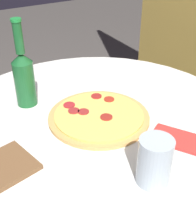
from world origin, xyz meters
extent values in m
cylinder|color=silver|center=(0.00, 0.00, 0.35)|extent=(0.11, 0.11, 0.65)
cylinder|color=silver|center=(0.00, 0.00, 0.68)|extent=(0.92, 0.92, 0.02)
cylinder|color=tan|center=(0.00, 0.01, 0.70)|extent=(0.30, 0.30, 0.01)
cylinder|color=#EACC60|center=(0.00, 0.01, 0.71)|extent=(0.26, 0.26, 0.01)
cylinder|color=maroon|center=(-0.05, -0.05, 0.71)|extent=(0.03, 0.03, 0.00)
cylinder|color=maroon|center=(-0.03, -0.03, 0.71)|extent=(0.03, 0.03, 0.00)
cylinder|color=maroon|center=(-0.09, 0.05, 0.71)|extent=(0.03, 0.03, 0.00)
cylinder|color=maroon|center=(0.03, 0.02, 0.71)|extent=(0.04, 0.04, 0.00)
cylinder|color=#AA2529|center=(-0.09, -0.05, 0.71)|extent=(0.04, 0.04, 0.00)
cylinder|color=#A52B1C|center=(-0.05, 0.08, 0.71)|extent=(0.03, 0.03, 0.00)
cylinder|color=#195628|center=(-0.19, -0.15, 0.77)|extent=(0.06, 0.06, 0.14)
cone|color=#195628|center=(-0.19, -0.15, 0.85)|extent=(0.06, 0.06, 0.03)
cylinder|color=#195628|center=(-0.19, -0.15, 0.91)|extent=(0.03, 0.03, 0.09)
cylinder|color=#1E8438|center=(-0.19, -0.15, 0.96)|extent=(0.03, 0.03, 0.01)
cube|color=brown|center=(0.07, -0.29, 0.70)|extent=(0.15, 0.15, 0.01)
cylinder|color=#ADBCC6|center=(0.28, -0.01, 0.75)|extent=(0.08, 0.08, 0.12)
cube|color=red|center=(0.20, 0.14, 0.70)|extent=(0.16, 0.14, 0.01)
camera|label=1|loc=(0.66, -0.38, 1.21)|focal=50.00mm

